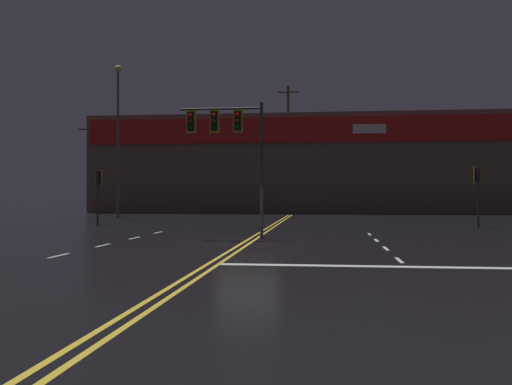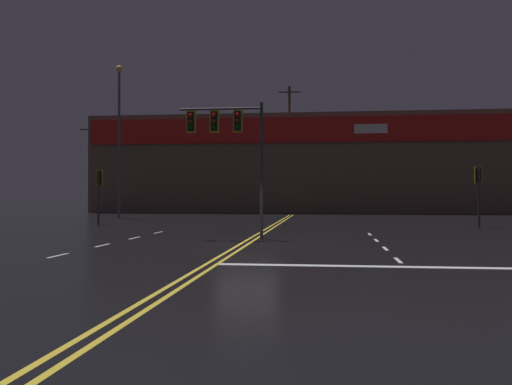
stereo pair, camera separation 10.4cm
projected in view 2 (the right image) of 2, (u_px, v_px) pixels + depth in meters
name	position (u px, v px, depth m)	size (l,w,h in m)	color
ground_plane	(246.00, 243.00, 22.56)	(200.00, 200.00, 0.00)	black
road_markings	(269.00, 246.00, 21.04)	(15.49, 60.00, 0.01)	gold
traffic_signal_median	(226.00, 132.00, 24.69)	(3.68, 0.36, 5.88)	#38383D
traffic_signal_corner_northwest	(99.00, 185.00, 35.45)	(0.42, 0.36, 3.44)	#38383D
traffic_signal_corner_northeast	(479.00, 182.00, 32.70)	(0.42, 0.36, 3.53)	#38383D
streetlight_far_left	(119.00, 124.00, 46.00)	(0.56, 0.56, 12.33)	#59595E
building_backdrop	(297.00, 165.00, 61.44)	(42.75, 10.23, 10.05)	brown
utility_pole_row	(312.00, 153.00, 57.00)	(46.00, 0.26, 12.79)	#4C3828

